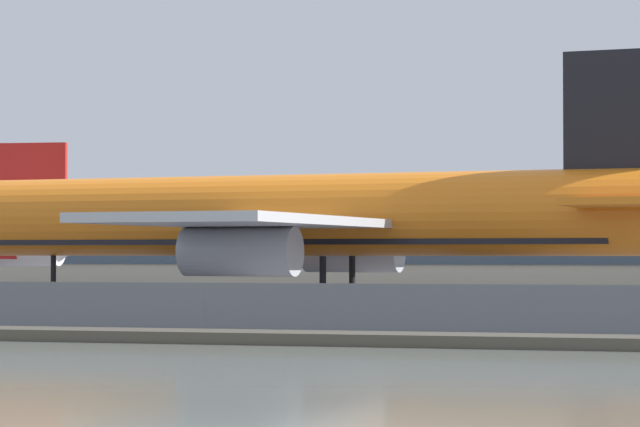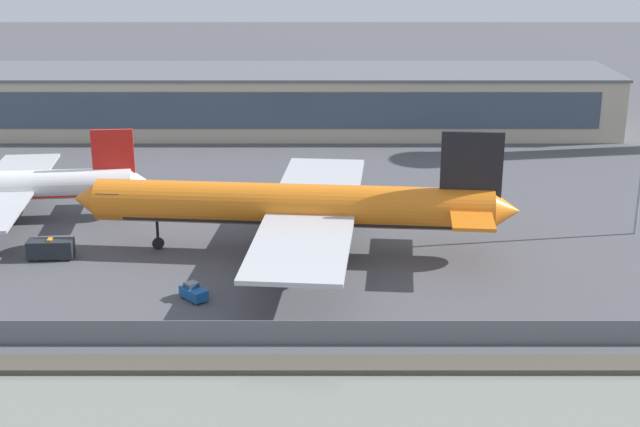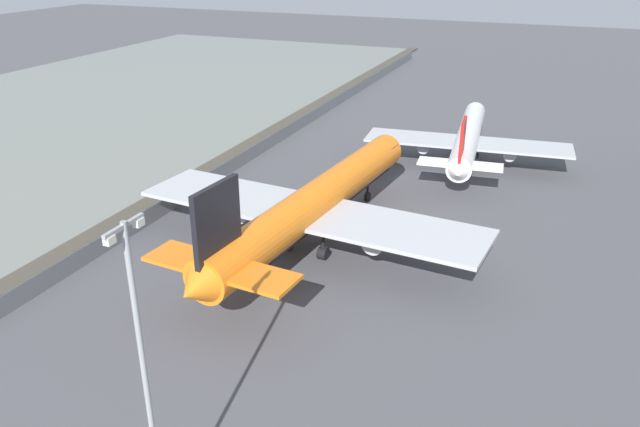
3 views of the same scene
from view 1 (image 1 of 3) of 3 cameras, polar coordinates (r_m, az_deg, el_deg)
ground_plane at (r=83.53m, az=-0.67°, el=-4.06°), size 500.00×500.00×0.00m
shoreline_seawall at (r=64.09m, az=-5.74°, el=-4.61°), size 320.00×3.00×0.50m
perimeter_fence at (r=68.26m, az=-4.38°, el=-3.62°), size 280.00×0.10×2.40m
cargo_jet_orange at (r=91.36m, az=-0.78°, el=-0.19°), size 52.43×45.21×15.25m
baggage_tug at (r=82.69m, az=-10.52°, el=-3.51°), size 3.33×3.45×1.80m
terminal_building at (r=154.57m, az=4.81°, el=-0.81°), size 117.97×21.79×11.19m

